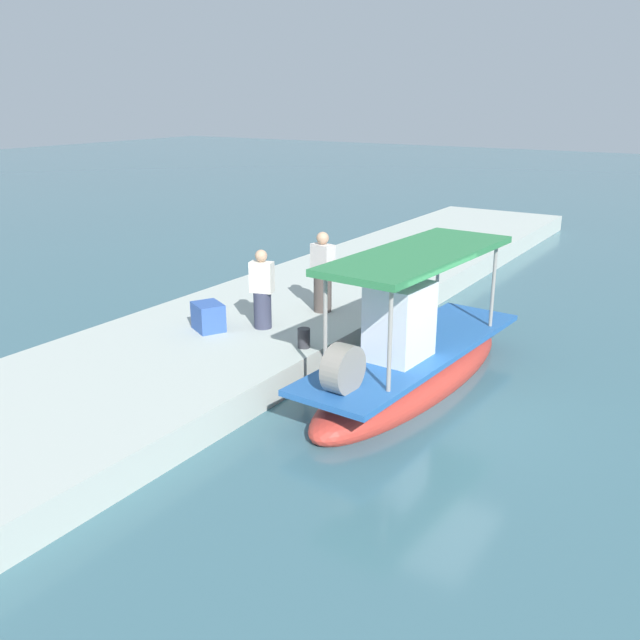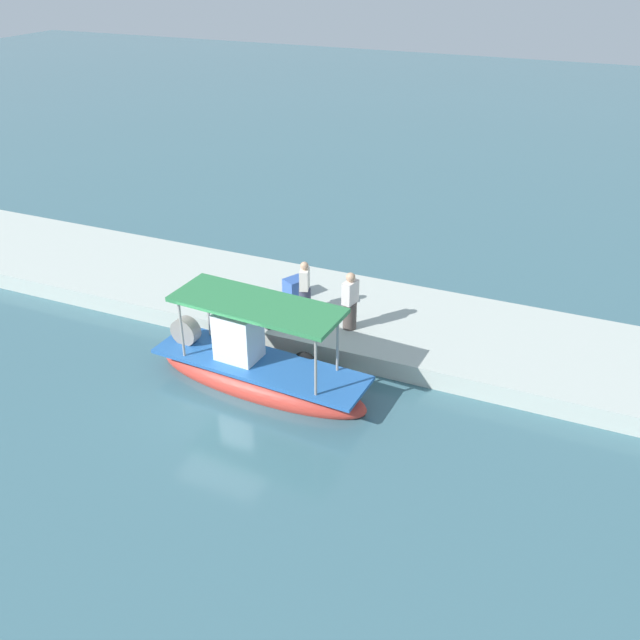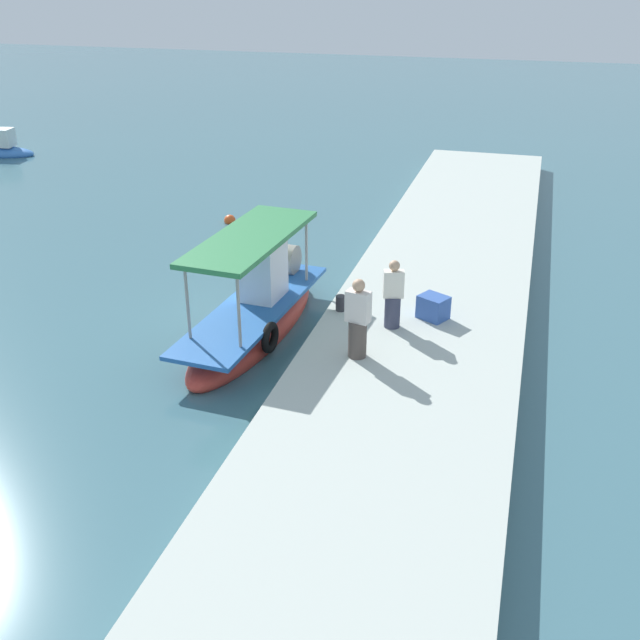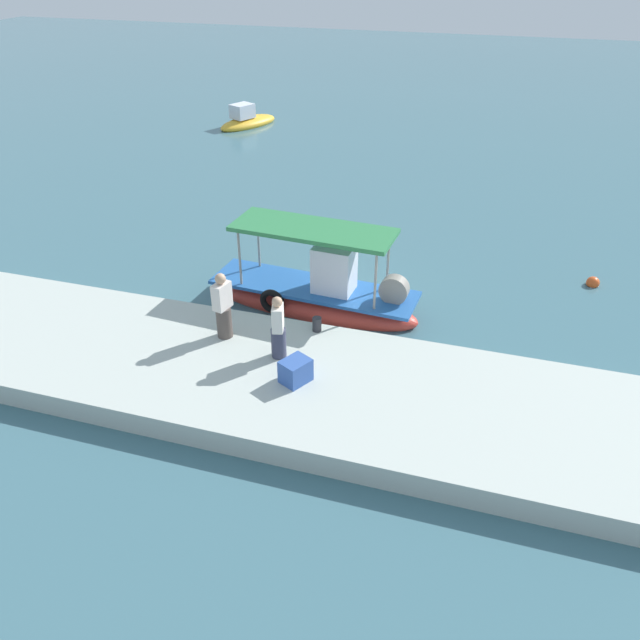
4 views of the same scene
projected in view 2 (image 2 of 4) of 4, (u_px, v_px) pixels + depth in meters
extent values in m
plane|color=#3E6874|center=(228.00, 390.00, 18.20)|extent=(120.00, 120.00, 0.00)
cube|color=#B7BFB6|center=(299.00, 306.00, 21.70)|extent=(36.00, 4.72, 0.57)
ellipsoid|color=red|center=(261.00, 381.00, 18.33)|extent=(6.33, 2.02, 0.98)
cube|color=#275FAA|center=(260.00, 364.00, 18.07)|extent=(6.08, 2.00, 0.10)
cube|color=white|center=(238.00, 337.00, 17.98)|extent=(1.16, 0.95, 1.45)
cylinder|color=gray|center=(182.00, 330.00, 17.96)|extent=(0.07, 0.07, 1.79)
cylinder|color=gray|center=(208.00, 310.00, 18.91)|extent=(0.07, 0.07, 1.79)
cylinder|color=gray|center=(316.00, 368.00, 16.39)|extent=(0.07, 0.07, 1.79)
cylinder|color=gray|center=(338.00, 344.00, 17.34)|extent=(0.07, 0.07, 1.79)
cube|color=#307F48|center=(257.00, 305.00, 17.18)|extent=(4.59, 1.91, 0.12)
torus|color=black|center=(305.00, 364.00, 18.45)|extent=(0.75, 0.23, 0.74)
cylinder|color=gray|center=(186.00, 331.00, 18.80)|extent=(0.82, 0.40, 0.80)
cylinder|color=#504641|center=(350.00, 315.00, 19.76)|extent=(0.47, 0.47, 0.83)
cube|color=silver|center=(350.00, 292.00, 19.39)|extent=(0.38, 0.55, 0.69)
sphere|color=tan|center=(351.00, 277.00, 19.15)|extent=(0.27, 0.27, 0.27)
cylinder|color=#383B51|center=(305.00, 300.00, 20.68)|extent=(0.45, 0.45, 0.76)
cube|color=white|center=(305.00, 279.00, 20.34)|extent=(0.37, 0.52, 0.63)
sphere|color=tan|center=(304.00, 266.00, 20.12)|extent=(0.25, 0.25, 0.25)
cylinder|color=#2D2D33|center=(269.00, 322.00, 19.86)|extent=(0.24, 0.24, 0.38)
cube|color=#3459A9|center=(295.00, 287.00, 21.65)|extent=(0.76, 0.82, 0.57)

